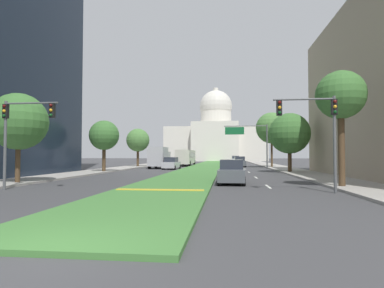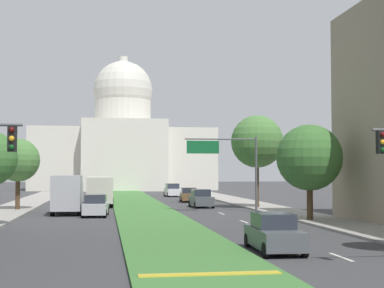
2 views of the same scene
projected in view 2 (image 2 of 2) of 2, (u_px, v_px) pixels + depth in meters
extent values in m
plane|color=#3D3D3F|center=(138.00, 204.00, 61.88)|extent=(260.00, 260.00, 0.00)
cube|color=#427A38|center=(141.00, 207.00, 56.55)|extent=(5.28, 97.22, 0.14)
cube|color=gold|center=(210.00, 274.00, 19.20)|extent=(4.75, 0.50, 0.04)
cube|color=silver|center=(341.00, 257.00, 24.06)|extent=(0.16, 2.40, 0.01)
cube|color=silver|center=(282.00, 235.00, 32.12)|extent=(0.16, 2.40, 0.01)
cube|color=silver|center=(244.00, 222.00, 40.84)|extent=(0.16, 2.40, 0.01)
cube|color=silver|center=(221.00, 213.00, 48.79)|extent=(0.16, 2.40, 0.01)
cube|color=silver|center=(198.00, 205.00, 61.12)|extent=(0.16, 2.40, 0.01)
cube|color=silver|center=(191.00, 202.00, 66.30)|extent=(0.16, 2.40, 0.01)
cube|color=#9E9991|center=(5.00, 212.00, 49.47)|extent=(4.00, 97.22, 0.15)
cube|color=#9E9991|center=(274.00, 209.00, 52.96)|extent=(4.00, 97.22, 0.15)
cube|color=silver|center=(123.00, 160.00, 115.52)|extent=(34.48, 21.27, 11.62)
cube|color=silver|center=(125.00, 155.00, 103.06)|extent=(15.17, 4.00, 12.78)
cylinder|color=silver|center=(123.00, 116.00, 115.92)|extent=(11.06, 11.06, 5.94)
sphere|color=silver|center=(123.00, 91.00, 116.16)|extent=(11.71, 11.71, 11.71)
cylinder|color=silver|center=(123.00, 64.00, 116.40)|extent=(1.80, 1.80, 3.00)
cube|color=black|center=(12.00, 139.00, 18.84)|extent=(0.28, 0.24, 0.84)
sphere|color=#510F0F|center=(12.00, 130.00, 18.72)|extent=(0.18, 0.18, 0.18)
sphere|color=#F2A51E|center=(12.00, 138.00, 18.71)|extent=(0.18, 0.18, 0.18)
sphere|color=#0F4219|center=(11.00, 147.00, 18.69)|extent=(0.18, 0.18, 0.18)
cube|color=black|center=(381.00, 142.00, 21.12)|extent=(0.28, 0.24, 0.84)
sphere|color=#510F0F|center=(382.00, 134.00, 20.99)|extent=(0.18, 0.18, 0.18)
sphere|color=#F2A51E|center=(383.00, 142.00, 20.98)|extent=(0.18, 0.18, 0.18)
sphere|color=#0F4219|center=(383.00, 150.00, 20.96)|extent=(0.18, 0.18, 0.18)
cylinder|color=#515456|center=(256.00, 175.00, 50.46)|extent=(0.20, 0.20, 6.50)
cylinder|color=#515456|center=(221.00, 139.00, 50.14)|extent=(6.25, 0.12, 0.12)
cube|color=#146033|center=(203.00, 147.00, 49.83)|extent=(2.80, 0.08, 1.10)
cylinder|color=#4C3823|center=(310.00, 199.00, 40.91)|extent=(0.44, 0.44, 3.22)
sphere|color=#3D7033|center=(309.00, 157.00, 41.05)|extent=(4.67, 4.67, 4.67)
cylinder|color=#4C3823|center=(18.00, 191.00, 52.02)|extent=(0.40, 0.40, 3.47)
sphere|color=#4C7F3D|center=(18.00, 160.00, 52.15)|extent=(3.86, 3.86, 3.86)
cylinder|color=#4C3823|center=(257.00, 182.00, 55.13)|extent=(0.31, 0.31, 4.99)
sphere|color=#4C7F3D|center=(257.00, 142.00, 55.31)|extent=(4.98, 4.98, 4.98)
cube|color=#4C5156|center=(274.00, 238.00, 25.61)|extent=(1.93, 4.43, 0.81)
cube|color=#282D38|center=(273.00, 220.00, 25.81)|extent=(1.65, 2.15, 0.66)
cylinder|color=black|center=(305.00, 250.00, 23.96)|extent=(0.24, 0.65, 0.64)
cylinder|color=black|center=(266.00, 250.00, 23.77)|extent=(0.24, 0.65, 0.64)
cylinder|color=black|center=(282.00, 240.00, 27.41)|extent=(0.24, 0.65, 0.64)
cylinder|color=black|center=(248.00, 240.00, 27.22)|extent=(0.24, 0.65, 0.64)
cube|color=#BCBCC1|center=(96.00, 208.00, 45.75)|extent=(2.03, 4.52, 0.82)
cube|color=#282D38|center=(96.00, 199.00, 45.61)|extent=(1.69, 2.21, 0.67)
cylinder|color=black|center=(87.00, 211.00, 47.42)|extent=(0.25, 0.65, 0.64)
cylinder|color=black|center=(107.00, 211.00, 47.57)|extent=(0.25, 0.65, 0.64)
cylinder|color=black|center=(83.00, 214.00, 43.91)|extent=(0.25, 0.65, 0.64)
cylinder|color=black|center=(105.00, 214.00, 44.06)|extent=(0.25, 0.65, 0.64)
cube|color=#4C5156|center=(201.00, 201.00, 56.85)|extent=(1.94, 4.15, 0.86)
cube|color=#282D38|center=(201.00, 193.00, 57.05)|extent=(1.67, 2.01, 0.70)
cylinder|color=black|center=(213.00, 205.00, 55.40)|extent=(0.24, 0.65, 0.64)
cylinder|color=black|center=(196.00, 205.00, 55.11)|extent=(0.24, 0.65, 0.64)
cylinder|color=black|center=(206.00, 203.00, 58.56)|extent=(0.24, 0.65, 0.64)
cylinder|color=black|center=(190.00, 203.00, 58.27)|extent=(0.24, 0.65, 0.64)
cube|color=brown|center=(189.00, 197.00, 67.03)|extent=(2.12, 4.51, 0.78)
cube|color=#282D38|center=(189.00, 190.00, 67.24)|extent=(1.75, 2.21, 0.64)
cylinder|color=black|center=(197.00, 200.00, 65.35)|extent=(0.26, 0.65, 0.64)
cylinder|color=black|center=(183.00, 200.00, 65.21)|extent=(0.26, 0.65, 0.64)
cylinder|color=black|center=(195.00, 198.00, 68.83)|extent=(0.26, 0.65, 0.64)
cylinder|color=black|center=(181.00, 198.00, 68.69)|extent=(0.26, 0.65, 0.64)
cube|color=silver|center=(173.00, 192.00, 81.10)|extent=(2.03, 4.43, 0.88)
cube|color=#282D38|center=(172.00, 186.00, 81.31)|extent=(1.72, 2.15, 0.72)
cylinder|color=black|center=(181.00, 195.00, 79.55)|extent=(0.24, 0.65, 0.64)
cylinder|color=black|center=(168.00, 195.00, 79.23)|extent=(0.24, 0.65, 0.64)
cylinder|color=black|center=(177.00, 194.00, 82.94)|extent=(0.24, 0.65, 0.64)
cylinder|color=black|center=(165.00, 194.00, 82.63)|extent=(0.24, 0.65, 0.64)
cube|color=#BCBCC1|center=(69.00, 195.00, 50.46)|extent=(2.30, 2.00, 2.20)
cube|color=#B2B2B7|center=(67.00, 193.00, 47.31)|extent=(2.30, 4.40, 2.80)
cylinder|color=black|center=(57.00, 207.00, 50.26)|extent=(0.30, 0.90, 0.90)
cylinder|color=black|center=(82.00, 207.00, 50.57)|extent=(0.30, 0.90, 0.90)
cylinder|color=black|center=(52.00, 210.00, 46.01)|extent=(0.30, 0.90, 0.90)
cylinder|color=black|center=(79.00, 210.00, 46.32)|extent=(0.30, 0.90, 0.90)
cube|color=beige|center=(100.00, 189.00, 60.29)|extent=(2.50, 11.00, 2.50)
cube|color=#232833|center=(100.00, 186.00, 60.30)|extent=(2.52, 10.12, 0.90)
cylinder|color=black|center=(90.00, 199.00, 64.31)|extent=(0.32, 1.00, 1.00)
cylinder|color=black|center=(111.00, 199.00, 64.65)|extent=(0.32, 1.00, 1.00)
cylinder|color=black|center=(88.00, 203.00, 56.21)|extent=(0.32, 1.00, 1.00)
cylinder|color=black|center=(112.00, 202.00, 56.55)|extent=(0.32, 1.00, 1.00)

